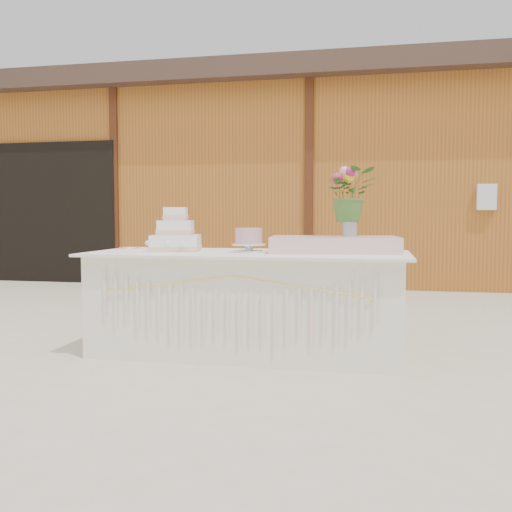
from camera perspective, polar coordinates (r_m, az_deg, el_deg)
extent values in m
plane|color=beige|center=(4.43, -0.81, -9.60)|extent=(80.00, 80.00, 0.00)
cube|color=#A25A21|center=(10.25, 6.60, 6.54)|extent=(12.00, 4.00, 3.00)
cube|color=#3D2A22|center=(10.46, 6.68, 15.60)|extent=(12.60, 4.60, 0.30)
cube|color=black|center=(9.66, -20.37, 4.10)|extent=(2.40, 0.08, 2.20)
cube|color=white|center=(4.36, -0.81, -4.80)|extent=(2.28, 0.88, 0.75)
cube|color=white|center=(4.31, -0.82, 0.26)|extent=(2.40, 1.00, 0.02)
cube|color=white|center=(4.52, -8.01, 1.31)|extent=(0.43, 0.43, 0.12)
cube|color=#F6B19B|center=(4.52, -8.01, 0.83)|extent=(0.45, 0.45, 0.03)
cube|color=white|center=(4.51, -8.03, 2.82)|extent=(0.31, 0.31, 0.11)
cube|color=#F6B19B|center=(4.51, -8.02, 2.42)|extent=(0.33, 0.33, 0.03)
cube|color=white|center=(4.51, -8.04, 4.19)|extent=(0.20, 0.20, 0.10)
cube|color=#F6B19B|center=(4.51, -8.04, 3.86)|extent=(0.22, 0.22, 0.03)
cylinder|color=white|center=(4.28, -0.73, 0.46)|extent=(0.22, 0.22, 0.01)
cylinder|color=white|center=(4.28, -0.73, 0.82)|extent=(0.06, 0.06, 0.04)
cylinder|color=white|center=(4.28, -0.73, 1.17)|extent=(0.25, 0.25, 0.01)
cylinder|color=#DC9FA1|center=(4.28, -0.73, 2.03)|extent=(0.20, 0.20, 0.12)
cube|color=beige|center=(4.32, 7.82, 1.15)|extent=(0.99, 0.64, 0.12)
cylinder|color=#B8B7BC|center=(4.35, 9.36, 2.98)|extent=(0.12, 0.12, 0.16)
imported|color=#3E6729|center=(4.35, 9.41, 6.72)|extent=(0.44, 0.41, 0.41)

